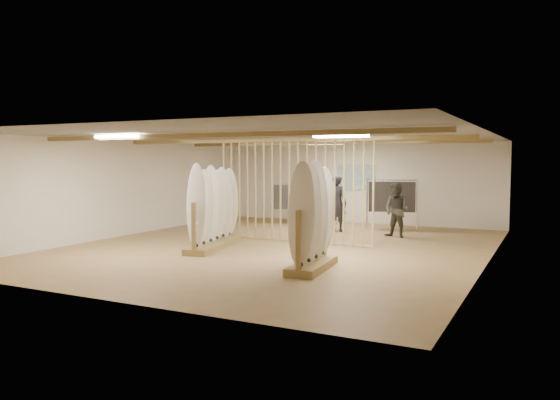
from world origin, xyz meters
The scene contains 16 objects.
floor centered at (0.00, 0.00, 0.00)m, with size 12.00×12.00×0.00m, color #AC8553.
ceiling centered at (0.00, 0.00, 2.80)m, with size 12.00×12.00×0.00m, color gray.
wall_back centered at (0.00, 6.00, 1.40)m, with size 12.00×12.00×0.00m, color white.
wall_front centered at (0.00, -6.00, 1.40)m, with size 12.00×12.00×0.00m, color white.
wall_left centered at (-5.00, 0.00, 1.40)m, with size 12.00×12.00×0.00m, color white.
wall_right centered at (5.00, 0.00, 1.40)m, with size 12.00×12.00×0.00m, color white.
ceiling_slats centered at (0.00, 0.00, 2.72)m, with size 9.50×6.12×0.10m, color olive.
light_panels centered at (0.00, 0.00, 2.74)m, with size 1.20×0.35×0.06m, color white.
bamboo_partition centered at (0.00, 0.80, 1.40)m, with size 4.45×0.05×2.78m.
poster centered at (0.00, 5.98, 1.60)m, with size 1.40×0.03×0.90m, color #357CBA.
rack_left centered at (-1.39, -0.93, 0.71)m, with size 1.09×2.64×2.08m.
rack_right centered at (1.90, -2.32, 0.72)m, with size 0.77×1.89×2.14m.
clothing_rack_a centered at (-1.80, 4.53, 0.94)m, with size 1.31×0.66×1.45m.
clothing_rack_b centered at (1.69, 4.42, 1.07)m, with size 1.49×0.74×1.64m.
shopper_a centered at (0.20, 3.55, 1.00)m, with size 0.73×0.49×1.99m, color #222128.
shopper_b centered at (2.23, 2.99, 0.90)m, with size 0.86×0.67×1.79m, color #3C3A2E.
Camera 1 is at (6.22, -12.34, 2.22)m, focal length 35.00 mm.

